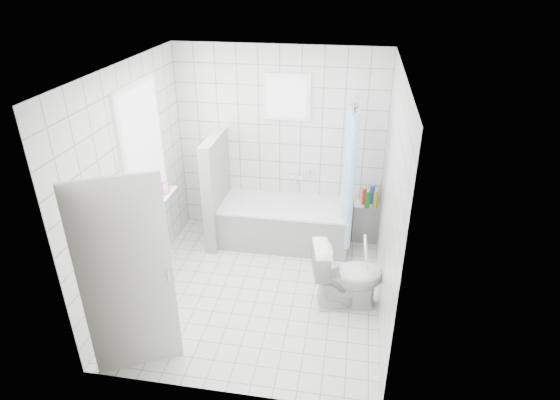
# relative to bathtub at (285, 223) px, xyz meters

# --- Properties ---
(ground) EXTENTS (3.00, 3.00, 0.00)m
(ground) POSITION_rel_bathtub_xyz_m (-0.14, -1.12, -0.29)
(ground) COLOR white
(ground) RESTS_ON ground
(ceiling) EXTENTS (3.00, 3.00, 0.00)m
(ceiling) POSITION_rel_bathtub_xyz_m (-0.14, -1.12, 2.31)
(ceiling) COLOR white
(ceiling) RESTS_ON ground
(wall_back) EXTENTS (2.80, 0.02, 2.60)m
(wall_back) POSITION_rel_bathtub_xyz_m (-0.14, 0.38, 1.01)
(wall_back) COLOR white
(wall_back) RESTS_ON ground
(wall_front) EXTENTS (2.80, 0.02, 2.60)m
(wall_front) POSITION_rel_bathtub_xyz_m (-0.14, -2.62, 1.01)
(wall_front) COLOR white
(wall_front) RESTS_ON ground
(wall_left) EXTENTS (0.02, 3.00, 2.60)m
(wall_left) POSITION_rel_bathtub_xyz_m (-1.54, -1.12, 1.01)
(wall_left) COLOR white
(wall_left) RESTS_ON ground
(wall_right) EXTENTS (0.02, 3.00, 2.60)m
(wall_right) POSITION_rel_bathtub_xyz_m (1.26, -1.12, 1.01)
(wall_right) COLOR white
(wall_right) RESTS_ON ground
(window_left) EXTENTS (0.01, 0.90, 1.40)m
(window_left) POSITION_rel_bathtub_xyz_m (-1.50, -0.82, 1.31)
(window_left) COLOR white
(window_left) RESTS_ON wall_left
(window_back) EXTENTS (0.50, 0.01, 0.50)m
(window_back) POSITION_rel_bathtub_xyz_m (-0.04, 0.33, 1.66)
(window_back) COLOR white
(window_back) RESTS_ON wall_back
(window_sill) EXTENTS (0.18, 1.02, 0.08)m
(window_sill) POSITION_rel_bathtub_xyz_m (-1.45, -0.82, 0.57)
(window_sill) COLOR white
(window_sill) RESTS_ON wall_left
(door) EXTENTS (0.73, 0.41, 2.00)m
(door) POSITION_rel_bathtub_xyz_m (-1.04, -2.42, 0.71)
(door) COLOR silver
(door) RESTS_ON ground
(bathtub) EXTENTS (1.74, 0.77, 0.58)m
(bathtub) POSITION_rel_bathtub_xyz_m (0.00, 0.00, 0.00)
(bathtub) COLOR white
(bathtub) RESTS_ON ground
(partition_wall) EXTENTS (0.15, 0.85, 1.50)m
(partition_wall) POSITION_rel_bathtub_xyz_m (-0.93, -0.05, 0.46)
(partition_wall) COLOR white
(partition_wall) RESTS_ON ground
(tiled_ledge) EXTENTS (0.40, 0.24, 0.55)m
(tiled_ledge) POSITION_rel_bathtub_xyz_m (1.11, 0.25, -0.02)
(tiled_ledge) COLOR white
(tiled_ledge) RESTS_ON ground
(toilet) EXTENTS (0.86, 0.60, 0.80)m
(toilet) POSITION_rel_bathtub_xyz_m (0.89, -1.20, 0.11)
(toilet) COLOR white
(toilet) RESTS_ON ground
(curtain_rod) EXTENTS (0.02, 0.80, 0.02)m
(curtain_rod) POSITION_rel_bathtub_xyz_m (0.81, -0.02, 1.71)
(curtain_rod) COLOR silver
(curtain_rod) RESTS_ON wall_back
(shower_curtain) EXTENTS (0.14, 0.48, 1.78)m
(shower_curtain) POSITION_rel_bathtub_xyz_m (0.81, -0.16, 0.81)
(shower_curtain) COLOR #4B9ADE
(shower_curtain) RESTS_ON curtain_rod
(tub_faucet) EXTENTS (0.18, 0.06, 0.06)m
(tub_faucet) POSITION_rel_bathtub_xyz_m (0.10, 0.33, 0.56)
(tub_faucet) COLOR silver
(tub_faucet) RESTS_ON wall_back
(sill_bottles) EXTENTS (0.18, 0.75, 0.31)m
(sill_bottles) POSITION_rel_bathtub_xyz_m (-1.44, -0.95, 0.73)
(sill_bottles) COLOR #2F92D7
(sill_bottles) RESTS_ON window_sill
(ledge_bottles) EXTENTS (0.22, 0.20, 0.27)m
(ledge_bottles) POSITION_rel_bathtub_xyz_m (1.11, 0.22, 0.38)
(ledge_bottles) COLOR blue
(ledge_bottles) RESTS_ON tiled_ledge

